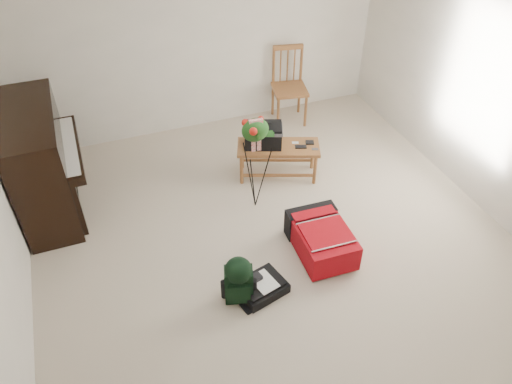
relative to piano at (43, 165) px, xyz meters
name	(u,v)px	position (x,y,z in m)	size (l,w,h in m)	color
floor	(279,250)	(2.19, -1.60, -0.60)	(5.00, 5.50, 0.01)	beige
ceiling	(288,19)	(2.19, -1.60, 1.90)	(5.00, 5.50, 0.01)	white
wall_back	(201,41)	(2.19, 1.15, 0.65)	(5.00, 0.04, 2.50)	beige
wall_right	(502,106)	(4.69, -1.60, 0.65)	(0.04, 5.50, 2.50)	beige
piano	(43,165)	(0.00, 0.00, 0.00)	(0.71, 1.50, 1.25)	black
bench	(268,141)	(2.55, -0.37, -0.06)	(1.08, 0.73, 0.77)	#976231
dining_chair	(289,87)	(3.34, 0.84, -0.07)	(0.55, 0.55, 1.08)	#976231
red_suitcase	(319,235)	(2.60, -1.71, -0.42)	(0.56, 0.80, 0.34)	red
black_duffel	(261,286)	(1.81, -2.05, -0.53)	(0.53, 0.46, 0.19)	black
green_backpack	(239,278)	(1.58, -2.06, -0.31)	(0.30, 0.28, 0.53)	black
flower_stand	(255,165)	(2.21, -0.83, 0.00)	(0.42, 0.42, 1.22)	black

